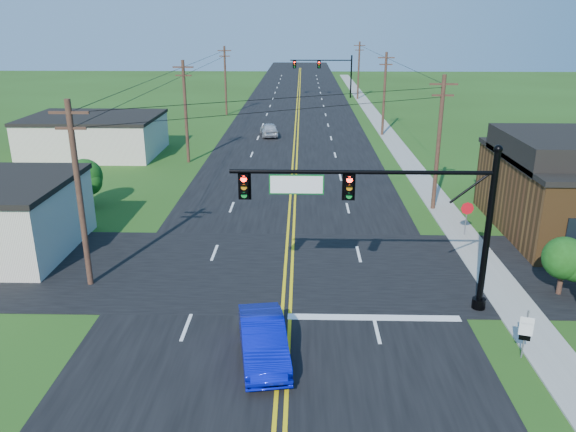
{
  "coord_description": "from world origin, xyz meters",
  "views": [
    {
      "loc": [
        0.81,
        -14.61,
        12.29
      ],
      "look_at": [
        0.19,
        10.0,
        3.64
      ],
      "focal_mm": 35.0,
      "sensor_mm": 36.0,
      "label": 1
    }
  ],
  "objects_px": {
    "signal_mast_far": "(325,69)",
    "route_sign": "(526,331)",
    "signal_mast_main": "(385,208)",
    "blue_car": "(263,341)",
    "stop_sign": "(467,212)"
  },
  "relations": [
    {
      "from": "signal_mast_main",
      "to": "stop_sign",
      "type": "xyz_separation_m",
      "value": [
        6.27,
        8.98,
        -3.21
      ]
    },
    {
      "from": "route_sign",
      "to": "signal_mast_main",
      "type": "bearing_deg",
      "value": 159.71
    },
    {
      "from": "signal_mast_main",
      "to": "stop_sign",
      "type": "distance_m",
      "value": 11.41
    },
    {
      "from": "signal_mast_far",
      "to": "stop_sign",
      "type": "distance_m",
      "value": 63.39
    },
    {
      "from": "signal_mast_main",
      "to": "route_sign",
      "type": "height_order",
      "value": "signal_mast_main"
    },
    {
      "from": "blue_car",
      "to": "stop_sign",
      "type": "height_order",
      "value": "stop_sign"
    },
    {
      "from": "signal_mast_far",
      "to": "stop_sign",
      "type": "height_order",
      "value": "signal_mast_far"
    },
    {
      "from": "signal_mast_far",
      "to": "route_sign",
      "type": "height_order",
      "value": "signal_mast_far"
    },
    {
      "from": "blue_car",
      "to": "stop_sign",
      "type": "relative_size",
      "value": 2.22
    },
    {
      "from": "signal_mast_main",
      "to": "signal_mast_far",
      "type": "xyz_separation_m",
      "value": [
        0.1,
        72.0,
        -0.2
      ]
    },
    {
      "from": "signal_mast_main",
      "to": "blue_car",
      "type": "height_order",
      "value": "signal_mast_main"
    },
    {
      "from": "signal_mast_main",
      "to": "blue_car",
      "type": "relative_size",
      "value": 2.38
    },
    {
      "from": "signal_mast_far",
      "to": "stop_sign",
      "type": "bearing_deg",
      "value": -84.41
    },
    {
      "from": "route_sign",
      "to": "signal_mast_far",
      "type": "bearing_deg",
      "value": 111.21
    },
    {
      "from": "signal_mast_far",
      "to": "blue_car",
      "type": "bearing_deg",
      "value": -93.78
    }
  ]
}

